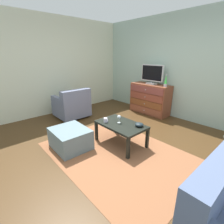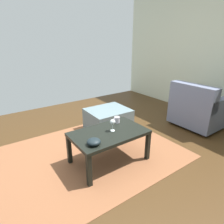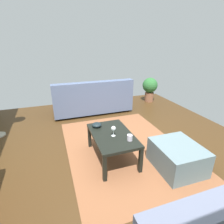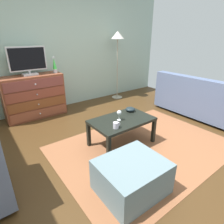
# 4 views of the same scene
# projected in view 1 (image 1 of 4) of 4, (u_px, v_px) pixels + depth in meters

# --- Properties ---
(ground_plane) EXTENTS (5.91, 5.14, 0.05)m
(ground_plane) POSITION_uv_depth(u_px,v_px,m) (118.00, 146.00, 3.23)
(ground_plane) COLOR #452E16
(wall_accent_rear) EXTENTS (5.91, 0.12, 2.69)m
(wall_accent_rear) POSITION_uv_depth(u_px,v_px,m) (184.00, 68.00, 4.24)
(wall_accent_rear) COLOR #A1BAAC
(wall_accent_rear) RESTS_ON ground_plane
(wall_plain_left) EXTENTS (0.12, 5.14, 2.69)m
(wall_plain_left) POSITION_uv_depth(u_px,v_px,m) (53.00, 67.00, 4.69)
(wall_plain_left) COLOR beige
(wall_plain_left) RESTS_ON ground_plane
(area_rug) EXTENTS (2.60, 1.90, 0.01)m
(area_rug) POSITION_uv_depth(u_px,v_px,m) (117.00, 153.00, 2.95)
(area_rug) COLOR brown
(area_rug) RESTS_ON ground_plane
(dresser) EXTENTS (1.17, 0.49, 0.87)m
(dresser) POSITION_uv_depth(u_px,v_px,m) (150.00, 99.00, 4.87)
(dresser) COLOR brown
(dresser) RESTS_ON ground_plane
(tv) EXTENTS (0.70, 0.18, 0.54)m
(tv) POSITION_uv_depth(u_px,v_px,m) (152.00, 74.00, 4.65)
(tv) COLOR silver
(tv) RESTS_ON dresser
(lava_lamp) EXTENTS (0.09, 0.09, 0.33)m
(lava_lamp) POSITION_uv_depth(u_px,v_px,m) (166.00, 81.00, 4.31)
(lava_lamp) COLOR #B7B7BC
(lava_lamp) RESTS_ON dresser
(coffee_table) EXTENTS (0.94, 0.58, 0.43)m
(coffee_table) POSITION_uv_depth(u_px,v_px,m) (121.00, 126.00, 3.16)
(coffee_table) COLOR black
(coffee_table) RESTS_ON ground_plane
(wine_glass) EXTENTS (0.07, 0.07, 0.16)m
(wine_glass) POSITION_uv_depth(u_px,v_px,m) (119.00, 117.00, 3.14)
(wine_glass) COLOR silver
(wine_glass) RESTS_ON coffee_table
(mug) EXTENTS (0.11, 0.08, 0.09)m
(mug) POSITION_uv_depth(u_px,v_px,m) (106.00, 120.00, 3.19)
(mug) COLOR silver
(mug) RESTS_ON coffee_table
(bowl_decorative) EXTENTS (0.16, 0.16, 0.07)m
(bowl_decorative) POSITION_uv_depth(u_px,v_px,m) (139.00, 125.00, 3.01)
(bowl_decorative) COLOR black
(bowl_decorative) RESTS_ON coffee_table
(armchair) EXTENTS (0.80, 0.81, 0.82)m
(armchair) POSITION_uv_depth(u_px,v_px,m) (72.00, 106.00, 4.56)
(armchair) COLOR #332319
(armchair) RESTS_ON ground_plane
(ottoman) EXTENTS (0.71, 0.61, 0.37)m
(ottoman) POSITION_uv_depth(u_px,v_px,m) (70.00, 138.00, 3.09)
(ottoman) COLOR slate
(ottoman) RESTS_ON ground_plane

